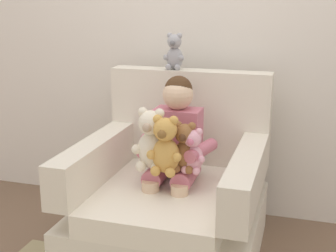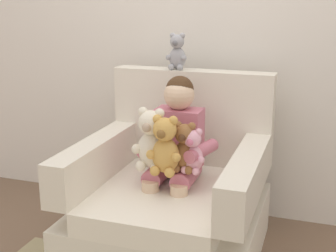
% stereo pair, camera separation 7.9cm
% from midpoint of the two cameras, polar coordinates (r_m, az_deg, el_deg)
% --- Properties ---
extents(back_wall, '(6.00, 0.10, 2.60)m').
position_cam_midpoint_polar(back_wall, '(3.04, 5.50, 13.28)').
color(back_wall, silver).
rests_on(back_wall, ground).
extents(armchair, '(0.98, 1.00, 1.00)m').
position_cam_midpoint_polar(armchair, '(2.63, 1.48, -9.18)').
color(armchair, silver).
rests_on(armchair, ground).
extents(seated_child, '(0.45, 0.39, 0.82)m').
position_cam_midpoint_polar(seated_child, '(2.55, 1.89, -2.23)').
color(seated_child, '#C66B7F').
rests_on(seated_child, armchair).
extents(plush_pink, '(0.14, 0.12, 0.24)m').
position_cam_midpoint_polar(plush_pink, '(2.39, 3.97, -3.21)').
color(plush_pink, '#EAA8BC').
rests_on(plush_pink, armchair).
extents(plush_honey, '(0.19, 0.15, 0.31)m').
position_cam_midpoint_polar(plush_honey, '(2.36, 0.59, -2.60)').
color(plush_honey, gold).
rests_on(plush_honey, armchair).
extents(plush_brown, '(0.16, 0.13, 0.27)m').
position_cam_midpoint_polar(plush_brown, '(2.40, 3.02, -2.80)').
color(plush_brown, brown).
rests_on(plush_brown, armchair).
extents(plush_cream, '(0.20, 0.16, 0.34)m').
position_cam_midpoint_polar(plush_cream, '(2.42, -1.15, -1.87)').
color(plush_cream, silver).
rests_on(plush_cream, armchair).
extents(plush_grey_on_backrest, '(0.13, 0.11, 0.22)m').
position_cam_midpoint_polar(plush_grey_on_backrest, '(2.80, 1.97, 9.07)').
color(plush_grey_on_backrest, '#9E9EA3').
rests_on(plush_grey_on_backrest, armchair).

